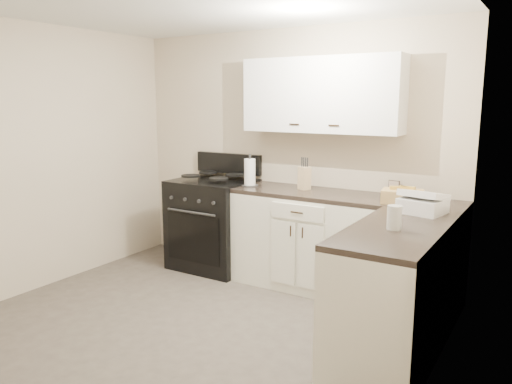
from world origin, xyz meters
The scene contains 18 objects.
floor centered at (0.00, 0.00, 0.00)m, with size 3.60×3.60×0.00m, color #473F38.
wall_back centered at (0.00, 1.80, 1.25)m, with size 3.60×3.60×0.00m, color beige.
wall_right centered at (1.80, 0.00, 1.25)m, with size 3.60×3.60×0.00m, color beige.
wall_left centered at (-1.80, 0.00, 1.25)m, with size 3.60×3.60×0.00m, color beige.
base_cabinets_back centered at (0.43, 1.50, 0.45)m, with size 1.55×0.60×0.90m, color silver.
base_cabinets_right centered at (1.50, 0.85, 0.45)m, with size 0.60×1.90×0.90m, color silver.
countertop_back centered at (0.43, 1.50, 0.92)m, with size 1.55×0.60×0.04m, color black.
countertop_right centered at (1.50, 0.85, 0.92)m, with size 0.60×1.90×0.04m, color black.
upper_cabinets centered at (0.43, 1.65, 1.84)m, with size 1.55×0.30×0.70m, color white.
stove centered at (-0.73, 1.48, 0.46)m, with size 0.82×0.70×1.00m, color black.
knife_block centered at (0.30, 1.57, 1.05)m, with size 0.10×0.09×0.22m, color #D4B482.
paper_towel centered at (-0.25, 1.45, 1.08)m, with size 0.11×0.11×0.27m, color white.
picture_frame centered at (1.12, 1.76, 1.01)m, with size 0.10×0.01×0.13m, color black.
wicker_basket centered at (1.30, 1.41, 1.00)m, with size 0.33×0.22×0.11m, color tan.
countertop_grill centered at (1.53, 1.12, 1.00)m, with size 0.31×0.29×0.11m, color white.
glass_jar centered at (1.49, 0.52, 1.02)m, with size 0.10×0.10×0.16m, color silver.
oven_mitt_near centered at (1.18, 0.38, 0.48)m, with size 0.02×0.16×0.28m, color black.
oven_mitt_far centered at (1.18, 0.49, 0.45)m, with size 0.02×0.16×0.27m, color black.
Camera 1 is at (2.41, -2.73, 1.80)m, focal length 35.00 mm.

